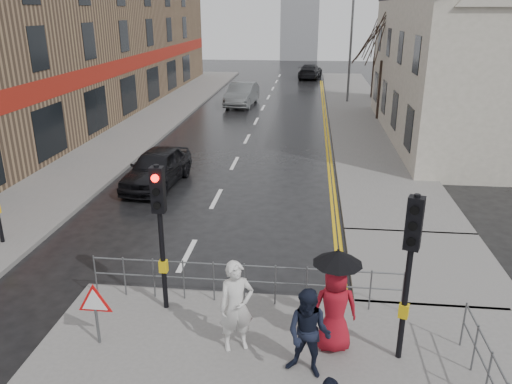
% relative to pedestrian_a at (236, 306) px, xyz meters
% --- Properties ---
extents(ground, '(120.00, 120.00, 0.00)m').
position_rel_pedestrian_a_xyz_m(ground, '(-2.01, 1.05, -1.09)').
color(ground, black).
rests_on(ground, ground).
extents(left_pavement, '(4.00, 44.00, 0.14)m').
position_rel_pedestrian_a_xyz_m(left_pavement, '(-8.51, 24.05, -1.02)').
color(left_pavement, '#605E5B').
rests_on(left_pavement, ground).
extents(right_pavement, '(4.00, 40.00, 0.14)m').
position_rel_pedestrian_a_xyz_m(right_pavement, '(4.49, 26.05, -1.02)').
color(right_pavement, '#605E5B').
rests_on(right_pavement, ground).
extents(pavement_bridge_right, '(4.00, 4.20, 0.14)m').
position_rel_pedestrian_a_xyz_m(pavement_bridge_right, '(4.49, 4.05, -1.02)').
color(pavement_bridge_right, '#605E5B').
rests_on(pavement_bridge_right, ground).
extents(building_left_terrace, '(8.00, 42.00, 10.00)m').
position_rel_pedestrian_a_xyz_m(building_left_terrace, '(-14.01, 23.05, 3.91)').
color(building_left_terrace, brown).
rests_on(building_left_terrace, ground).
extents(building_right_cream, '(9.00, 16.40, 10.10)m').
position_rel_pedestrian_a_xyz_m(building_right_cream, '(9.99, 19.05, 3.69)').
color(building_right_cream, beige).
rests_on(building_right_cream, ground).
extents(traffic_signal_near_left, '(0.28, 0.27, 3.40)m').
position_rel_pedestrian_a_xyz_m(traffic_signal_near_left, '(-1.81, 1.25, 1.37)').
color(traffic_signal_near_left, black).
rests_on(traffic_signal_near_left, near_pavement).
extents(traffic_signal_near_right, '(0.34, 0.33, 3.40)m').
position_rel_pedestrian_a_xyz_m(traffic_signal_near_right, '(3.19, 0.05, 1.37)').
color(traffic_signal_near_right, black).
rests_on(traffic_signal_near_right, near_pavement).
extents(guard_railing_front, '(7.14, 0.04, 1.00)m').
position_rel_pedestrian_a_xyz_m(guard_railing_front, '(-0.06, 1.65, -0.23)').
color(guard_railing_front, '#595B5E').
rests_on(guard_railing_front, near_pavement).
extents(warning_sign, '(0.80, 0.07, 1.35)m').
position_rel_pedestrian_a_xyz_m(warning_sign, '(-2.81, -0.16, -0.05)').
color(warning_sign, '#595B5E').
rests_on(warning_sign, near_pavement).
extents(street_lamp, '(1.83, 0.25, 8.00)m').
position_rel_pedestrian_a_xyz_m(street_lamp, '(3.81, 29.05, 3.61)').
color(street_lamp, '#595B5E').
rests_on(street_lamp, right_pavement).
extents(tree_near, '(2.40, 2.40, 6.58)m').
position_rel_pedestrian_a_xyz_m(tree_near, '(5.49, 23.05, 4.04)').
color(tree_near, '#2E2219').
rests_on(tree_near, right_pavement).
extents(tree_far, '(2.40, 2.40, 5.64)m').
position_rel_pedestrian_a_xyz_m(tree_far, '(5.99, 31.05, 3.33)').
color(tree_far, '#2E2219').
rests_on(tree_far, right_pavement).
extents(pedestrian_a, '(0.81, 0.68, 1.90)m').
position_rel_pedestrian_a_xyz_m(pedestrian_a, '(0.00, 0.00, 0.00)').
color(pedestrian_a, silver).
rests_on(pedestrian_a, near_pavement).
extents(pedestrian_b, '(1.01, 0.89, 1.75)m').
position_rel_pedestrian_a_xyz_m(pedestrian_b, '(1.42, -0.61, -0.08)').
color(pedestrian_b, black).
rests_on(pedestrian_b, near_pavement).
extents(pedestrian_with_umbrella, '(0.96, 0.96, 2.17)m').
position_rel_pedestrian_a_xyz_m(pedestrian_with_umbrella, '(1.91, 0.20, 0.20)').
color(pedestrian_with_umbrella, maroon).
rests_on(pedestrian_with_umbrella, near_pavement).
extents(car_parked, '(2.11, 4.41, 1.45)m').
position_rel_pedestrian_a_xyz_m(car_parked, '(-4.56, 9.77, -0.37)').
color(car_parked, black).
rests_on(car_parked, ground).
extents(car_mid, '(2.06, 4.93, 1.59)m').
position_rel_pedestrian_a_xyz_m(car_mid, '(-3.60, 27.28, -0.30)').
color(car_mid, '#4F5254').
rests_on(car_mid, ground).
extents(car_far, '(2.57, 5.08, 1.42)m').
position_rel_pedestrian_a_xyz_m(car_far, '(1.16, 42.76, -0.38)').
color(car_far, black).
rests_on(car_far, ground).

